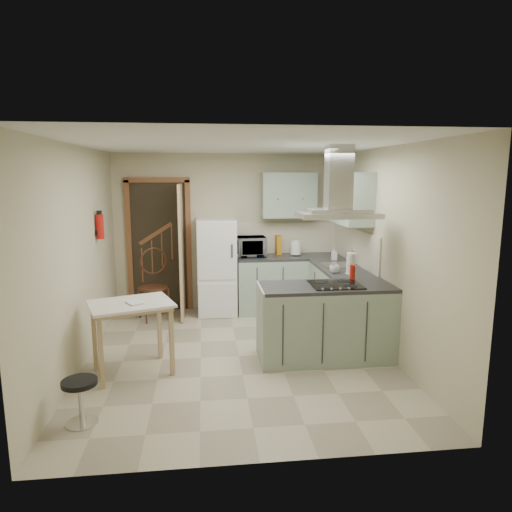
{
  "coord_description": "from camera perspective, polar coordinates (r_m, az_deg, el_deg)",
  "views": [
    {
      "loc": [
        -0.39,
        -5.22,
        2.17
      ],
      "look_at": [
        0.26,
        0.45,
        1.15
      ],
      "focal_mm": 32.0,
      "sensor_mm": 36.0,
      "label": 1
    }
  ],
  "objects": [
    {
      "name": "hob",
      "position": [
        5.41,
        9.9,
        -3.52
      ],
      "size": [
        0.58,
        0.5,
        0.01
      ],
      "primitive_type": "cube",
      "color": "black",
      "rests_on": "peninsula"
    },
    {
      "name": "soap_bottle",
      "position": [
        6.99,
        9.76,
        0.29
      ],
      "size": [
        0.1,
        0.1,
        0.19
      ],
      "primitive_type": "imported",
      "rotation": [
        0.0,
        0.0,
        -0.2
      ],
      "color": "silver",
      "rests_on": "counter_right"
    },
    {
      "name": "back_wall",
      "position": [
        7.39,
        -3.5,
        2.96
      ],
      "size": [
        3.6,
        0.0,
        3.6
      ],
      "primitive_type": "plane",
      "rotation": [
        1.57,
        0.0,
        0.0
      ],
      "color": "#BDB592",
      "rests_on": "floor"
    },
    {
      "name": "fridge",
      "position": [
        7.16,
        -4.92,
        -1.34
      ],
      "size": [
        0.6,
        0.6,
        1.5
      ],
      "primitive_type": "cube",
      "color": "white",
      "rests_on": "floor"
    },
    {
      "name": "kettle",
      "position": [
        7.28,
        5.01,
        1.05
      ],
      "size": [
        0.22,
        0.22,
        0.25
      ],
      "primitive_type": "cylinder",
      "rotation": [
        0.0,
        0.0,
        -0.34
      ],
      "color": "white",
      "rests_on": "counter_back"
    },
    {
      "name": "wall_cabinet_right",
      "position": [
        6.4,
        11.87,
        7.05
      ],
      "size": [
        0.35,
        0.9,
        0.7
      ],
      "primitive_type": "cube",
      "color": "#9EB2A0",
      "rests_on": "right_wall"
    },
    {
      "name": "right_wall",
      "position": [
        5.74,
        15.98,
        0.51
      ],
      "size": [
        0.0,
        4.2,
        4.2
      ],
      "primitive_type": "plane",
      "rotation": [
        1.57,
        0.0,
        -1.57
      ],
      "color": "#BDB592",
      "rests_on": "floor"
    },
    {
      "name": "doorway",
      "position": [
        7.41,
        -12.0,
        1.21
      ],
      "size": [
        1.1,
        0.12,
        2.1
      ],
      "primitive_type": "cube",
      "color": "brown",
      "rests_on": "floor"
    },
    {
      "name": "peninsula",
      "position": [
        5.51,
        8.75,
        -8.18
      ],
      "size": [
        1.55,
        0.65,
        0.9
      ],
      "primitive_type": "cube",
      "color": "#9EB2A0",
      "rests_on": "floor"
    },
    {
      "name": "red_bottle",
      "position": [
        5.69,
        11.97,
        -2.02
      ],
      "size": [
        0.09,
        0.09,
        0.19
      ],
      "primitive_type": "cylinder",
      "rotation": [
        0.0,
        0.0,
        0.4
      ],
      "color": "red",
      "rests_on": "peninsula"
    },
    {
      "name": "bentwood_chair",
      "position": [
        7.07,
        -12.7,
        -3.88
      ],
      "size": [
        0.57,
        0.57,
        0.98
      ],
      "primitive_type": "cube",
      "rotation": [
        0.0,
        0.0,
        0.4
      ],
      "color": "#4B2519",
      "rests_on": "floor"
    },
    {
      "name": "cereal_box",
      "position": [
        7.4,
        2.8,
        1.41
      ],
      "size": [
        0.08,
        0.2,
        0.3
      ],
      "primitive_type": "cube",
      "rotation": [
        0.0,
        0.0,
        0.02
      ],
      "color": "#C17B16",
      "rests_on": "counter_back"
    },
    {
      "name": "sink",
      "position": [
        6.58,
        10.27,
        -1.12
      ],
      "size": [
        0.45,
        0.4,
        0.01
      ],
      "primitive_type": "cube",
      "color": "silver",
      "rests_on": "counter_right"
    },
    {
      "name": "paper_towel",
      "position": [
        6.0,
        11.78,
        -0.88
      ],
      "size": [
        0.12,
        0.12,
        0.29
      ],
      "primitive_type": "cylinder",
      "rotation": [
        0.0,
        0.0,
        0.05
      ],
      "color": "silver",
      "rests_on": "counter_right"
    },
    {
      "name": "cup",
      "position": [
        6.06,
        9.8,
        -1.62
      ],
      "size": [
        0.14,
        0.14,
        0.1
      ],
      "primitive_type": "imported",
      "rotation": [
        0.0,
        0.0,
        0.05
      ],
      "color": "silver",
      "rests_on": "counter_right"
    },
    {
      "name": "floor",
      "position": [
        5.67,
        -2.16,
        -12.39
      ],
      "size": [
        4.2,
        4.2,
        0.0
      ],
      "primitive_type": "plane",
      "color": "#B1A689",
      "rests_on": "ground"
    },
    {
      "name": "extractor_hood",
      "position": [
        5.28,
        10.17,
        5.09
      ],
      "size": [
        0.9,
        0.55,
        0.1
      ],
      "primitive_type": "cube",
      "color": "silver",
      "rests_on": "ceiling"
    },
    {
      "name": "stool",
      "position": [
        4.47,
        -21.07,
        -16.62
      ],
      "size": [
        0.39,
        0.39,
        0.41
      ],
      "primitive_type": "cylinder",
      "rotation": [
        0.0,
        0.0,
        -0.35
      ],
      "color": "black",
      "rests_on": "floor"
    },
    {
      "name": "microwave",
      "position": [
        7.17,
        -1.08,
        1.19
      ],
      "size": [
        0.57,
        0.4,
        0.31
      ],
      "primitive_type": "imported",
      "rotation": [
        0.0,
        0.0,
        0.03
      ],
      "color": "black",
      "rests_on": "counter_back"
    },
    {
      "name": "fire_extinguisher",
      "position": [
        6.3,
        -18.93,
        3.48
      ],
      "size": [
        0.1,
        0.1,
        0.32
      ],
      "primitive_type": "cylinder",
      "color": "#B2140F",
      "rests_on": "left_wall"
    },
    {
      "name": "wall_cabinet_back",
      "position": [
        7.28,
        4.08,
        7.59
      ],
      "size": [
        0.85,
        0.35,
        0.7
      ],
      "primitive_type": "cube",
      "color": "#9EB2A0",
      "rests_on": "back_wall"
    },
    {
      "name": "counter_back",
      "position": [
        7.3,
        1.88,
        -3.5
      ],
      "size": [
        1.08,
        0.6,
        0.9
      ],
      "primitive_type": "cube",
      "color": "#9EB2A0",
      "rests_on": "floor"
    },
    {
      "name": "counter_right",
      "position": [
        6.84,
        9.72,
        -4.58
      ],
      "size": [
        0.6,
        1.95,
        0.9
      ],
      "primitive_type": "cube",
      "color": "#9EB2A0",
      "rests_on": "floor"
    },
    {
      "name": "splashback",
      "position": [
        7.5,
        3.86,
        2.29
      ],
      "size": [
        1.68,
        0.02,
        0.5
      ],
      "primitive_type": "cube",
      "color": "beige",
      "rests_on": "counter_back"
    },
    {
      "name": "ceiling",
      "position": [
        5.25,
        -2.35,
        13.73
      ],
      "size": [
        4.2,
        4.2,
        0.0
      ],
      "primitive_type": "plane",
      "rotation": [
        3.14,
        0.0,
        0.0
      ],
      "color": "silver",
      "rests_on": "back_wall"
    },
    {
      "name": "book",
      "position": [
        5.07,
        -15.73,
        -5.36
      ],
      "size": [
        0.23,
        0.25,
        0.09
      ],
      "primitive_type": "imported",
      "rotation": [
        0.0,
        0.0,
        0.55
      ],
      "color": "#A43D36",
      "rests_on": "drop_leaf_table"
    },
    {
      "name": "left_wall",
      "position": [
        5.48,
        -21.36,
        -0.23
      ],
      "size": [
        0.0,
        4.2,
        4.2
      ],
      "primitive_type": "plane",
      "rotation": [
        1.57,
        0.0,
        1.57
      ],
      "color": "#BDB592",
      "rests_on": "floor"
    },
    {
      "name": "drop_leaf_table",
      "position": [
        5.28,
        -15.19,
        -9.83
      ],
      "size": [
        1.02,
        0.89,
        0.8
      ],
      "primitive_type": "cube",
      "rotation": [
        0.0,
        0.0,
        0.34
      ],
      "color": "tan",
      "rests_on": "floor"
    }
  ]
}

